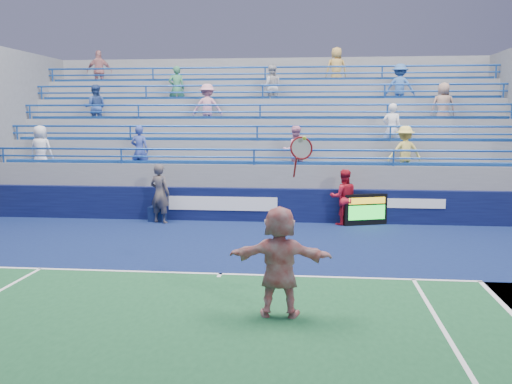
# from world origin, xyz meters

# --- Properties ---
(ground) EXTENTS (120.00, 120.00, 0.00)m
(ground) POSITION_xyz_m (0.00, 0.00, 0.00)
(ground) COLOR #333538
(sponsor_wall) EXTENTS (18.00, 0.32, 1.10)m
(sponsor_wall) POSITION_xyz_m (0.00, 6.50, 0.55)
(sponsor_wall) COLOR black
(sponsor_wall) RESTS_ON ground
(bleacher_stand) EXTENTS (18.00, 5.60, 6.13)m
(bleacher_stand) POSITION_xyz_m (0.00, 10.27, 1.55)
(bleacher_stand) COLOR slate
(bleacher_stand) RESTS_ON ground
(serve_speed_board) EXTENTS (1.41, 0.65, 1.00)m
(serve_speed_board) POSITION_xyz_m (3.62, 6.18, 0.50)
(serve_speed_board) COLOR black
(serve_speed_board) RESTS_ON ground
(judge_chair) EXTENTS (0.54, 0.54, 0.88)m
(judge_chair) POSITION_xyz_m (-3.14, 6.19, 0.28)
(judge_chair) COLOR #0D183E
(judge_chair) RESTS_ON ground
(tennis_player) EXTENTS (1.79, 0.59, 3.09)m
(tennis_player) POSITION_xyz_m (1.44, -2.45, 0.97)
(tennis_player) COLOR silver
(tennis_player) RESTS_ON ground
(line_judge) EXTENTS (0.82, 0.68, 1.93)m
(line_judge) POSITION_xyz_m (-2.96, 5.86, 0.97)
(line_judge) COLOR #131C36
(line_judge) RESTS_ON ground
(ball_girl) EXTENTS (0.94, 0.78, 1.78)m
(ball_girl) POSITION_xyz_m (2.91, 6.15, 0.89)
(ball_girl) COLOR #B41426
(ball_girl) RESTS_ON ground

